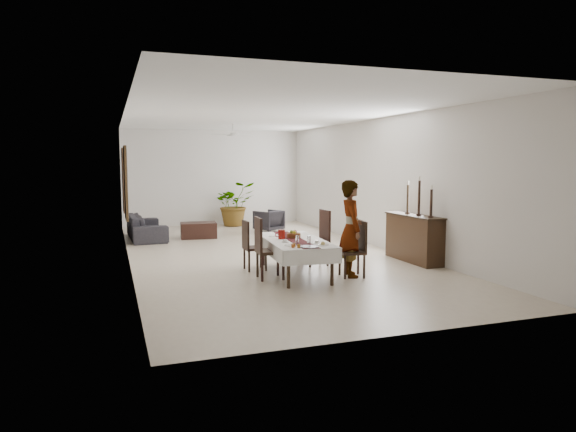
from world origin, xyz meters
The scene contains 87 objects.
floor centered at (0.00, 0.00, 0.00)m, with size 6.00×12.00×0.00m, color beige.
ceiling centered at (0.00, 0.00, 3.20)m, with size 6.00×12.00×0.02m, color white.
wall_back centered at (0.00, 6.00, 1.60)m, with size 6.00×0.02×3.20m, color silver.
wall_front centered at (0.00, -6.00, 1.60)m, with size 6.00×0.02×3.20m, color silver.
wall_left centered at (-3.00, 0.00, 1.60)m, with size 0.02×12.00×3.20m, color silver.
wall_right centered at (3.00, 0.00, 1.60)m, with size 0.02×12.00×3.20m, color silver.
dining_table_top centered at (-0.08, -2.35, 0.64)m, with size 0.88×2.12×0.04m, color black.
table_leg_fl centered at (-0.54, -3.32, 0.31)m, with size 0.06×0.06×0.62m, color black.
table_leg_fr centered at (0.23, -3.38, 0.31)m, with size 0.06×0.06×0.62m, color black.
table_leg_bl centered at (-0.39, -1.31, 0.31)m, with size 0.06×0.06×0.62m, color black.
table_leg_br centered at (0.38, -1.37, 0.31)m, with size 0.06×0.06×0.62m, color black.
tablecloth_top centered at (-0.08, -2.35, 0.67)m, with size 1.04×2.28×0.01m, color white.
tablecloth_drape_left centered at (-0.60, -2.31, 0.54)m, with size 0.01×2.28×0.26m, color silver.
tablecloth_drape_right centered at (0.43, -2.38, 0.54)m, with size 0.01×2.28×0.26m, color silver.
tablecloth_drape_near centered at (-0.17, -3.48, 0.54)m, with size 1.04×0.01×0.26m, color white.
tablecloth_drape_far centered at (0.00, -1.21, 0.54)m, with size 1.04×0.01×0.26m, color white.
table_runner centered at (-0.08, -2.35, 0.67)m, with size 0.31×2.21×0.00m, color #54181A.
red_pitcher centered at (-0.29, -2.20, 0.76)m, with size 0.13×0.13×0.18m, color maroon.
pitcher_handle centered at (-0.37, -2.19, 0.76)m, with size 0.11×0.11×0.02m, color maroon.
wine_glass_near centered at (-0.02, -2.93, 0.75)m, with size 0.06×0.06×0.15m, color silver.
wine_glass_mid centered at (-0.21, -2.82, 0.75)m, with size 0.06×0.06×0.15m, color white.
teacup_right centered at (0.14, -2.89, 0.70)m, with size 0.08×0.08×0.05m, color white.
saucer_right centered at (0.14, -2.89, 0.68)m, with size 0.13×0.13×0.01m, color silver.
teacup_left centered at (-0.37, -2.63, 0.70)m, with size 0.08×0.08×0.05m, color white.
saucer_left centered at (-0.37, -2.63, 0.68)m, with size 0.13×0.13×0.01m, color white.
plate_near_right centered at (0.15, -3.16, 0.68)m, with size 0.21×0.21×0.01m, color white.
bread_near_right centered at (0.15, -3.16, 0.70)m, with size 0.08×0.08×0.08m, color tan.
plate_near_left centered at (-0.40, -2.99, 0.68)m, with size 0.21×0.21×0.01m, color white.
plate_far_left centered at (-0.33, -1.84, 0.68)m, with size 0.21×0.21×0.01m, color white.
serving_tray centered at (-0.15, -3.27, 0.68)m, with size 0.32×0.32×0.02m, color #414146.
jam_jar_a centered at (-0.35, -3.28, 0.70)m, with size 0.06×0.06×0.07m, color brown.
jam_jar_b centered at (-0.43, -3.22, 0.70)m, with size 0.06×0.06×0.07m, color #9C4816.
jam_jar_c centered at (-0.38, -3.14, 0.70)m, with size 0.06×0.06×0.07m, color #955015.
fruit_basket centered at (-0.02, -2.13, 0.72)m, with size 0.26×0.26×0.09m, color brown.
fruit_red centered at (0.01, -2.11, 0.78)m, with size 0.08×0.08×0.08m, color maroon.
fruit_green centered at (-0.06, -2.10, 0.78)m, with size 0.07×0.07×0.07m, color #597824.
fruit_yellow centered at (-0.03, -2.17, 0.78)m, with size 0.07×0.07×0.07m, color gold.
chair_right_near_seat centered at (0.86, -2.87, 0.46)m, with size 0.44×0.44×0.05m, color black.
chair_right_near_leg_fl centered at (1.01, -3.08, 0.22)m, with size 0.04×0.04×0.44m, color black.
chair_right_near_leg_fr centered at (1.07, -2.72, 0.22)m, with size 0.04×0.04×0.44m, color black.
chair_right_near_leg_bl centered at (0.65, -3.02, 0.22)m, with size 0.04×0.04×0.44m, color black.
chair_right_near_leg_br centered at (0.71, -2.66, 0.22)m, with size 0.04×0.04×0.44m, color black.
chair_right_near_back centered at (1.06, -2.90, 0.76)m, with size 0.44×0.04×0.56m, color black.
chair_right_far_seat centered at (0.63, -1.62, 0.50)m, with size 0.48×0.48×0.05m, color black.
chair_right_far_leg_fl centered at (0.83, -1.81, 0.24)m, with size 0.05×0.05×0.48m, color black.
chair_right_far_leg_fr centered at (0.82, -1.42, 0.24)m, with size 0.05×0.05×0.48m, color black.
chair_right_far_leg_bl centered at (0.44, -1.82, 0.24)m, with size 0.05×0.05×0.48m, color black.
chair_right_far_leg_br centered at (0.43, -1.43, 0.24)m, with size 0.05×0.05×0.48m, color black.
chair_right_far_back centered at (0.85, -1.61, 0.83)m, with size 0.48×0.04×0.61m, color black.
chair_left_near_seat centered at (-0.62, -2.52, 0.50)m, with size 0.48×0.48×0.05m, color black.
chair_left_near_leg_fl centered at (-0.80, -2.31, 0.24)m, with size 0.05×0.05×0.47m, color black.
chair_left_near_leg_fr centered at (-0.83, -2.70, 0.24)m, with size 0.05×0.05×0.47m, color black.
chair_left_near_leg_bl centered at (-0.41, -2.34, 0.24)m, with size 0.05×0.05×0.47m, color black.
chair_left_near_leg_br centered at (-0.44, -2.73, 0.24)m, with size 0.05×0.05×0.47m, color black.
chair_left_near_back centered at (-0.84, -2.51, 0.83)m, with size 0.48×0.04×0.61m, color black.
chair_left_far_seat centered at (-0.68, -1.70, 0.44)m, with size 0.42×0.42×0.05m, color black.
chair_left_far_leg_fl centered at (-0.85, -1.53, 0.21)m, with size 0.04×0.04×0.41m, color black.
chair_left_far_leg_fr centered at (-0.85, -1.87, 0.21)m, with size 0.04×0.04×0.41m, color black.
chair_left_far_leg_bl centered at (-0.51, -1.52, 0.21)m, with size 0.04×0.04×0.41m, color black.
chair_left_far_leg_br centered at (-0.50, -1.86, 0.21)m, with size 0.04×0.04×0.41m, color black.
chair_left_far_back centered at (-0.87, -1.70, 0.72)m, with size 0.42×0.04×0.53m, color black.
woman centered at (0.86, -2.82, 0.90)m, with size 0.65×0.43×1.79m, color #96989E.
sideboard_body centered at (2.78, -1.95, 0.49)m, with size 0.43×1.62×0.97m, color black.
sideboard_top centered at (2.78, -1.95, 0.99)m, with size 0.47×1.68×0.03m, color black.
candlestick_near_base centered at (2.78, -2.54, 1.02)m, with size 0.11×0.11×0.03m, color black.
candlestick_near_shaft centered at (2.78, -2.54, 1.31)m, with size 0.05×0.05×0.54m, color black.
candlestick_near_candle centered at (2.78, -2.54, 1.62)m, with size 0.04×0.04×0.09m, color silver.
candlestick_mid_base centered at (2.78, -2.11, 1.02)m, with size 0.11×0.11×0.03m, color black.
candlestick_mid_shaft centered at (2.78, -2.11, 1.39)m, with size 0.05×0.05×0.70m, color black.
candlestick_mid_candle centered at (2.78, -2.11, 1.78)m, with size 0.04×0.04×0.09m, color silver.
candlestick_far_base centered at (2.78, -1.68, 1.02)m, with size 0.11×0.11×0.03m, color black.
candlestick_far_shaft centered at (2.78, -1.68, 1.33)m, with size 0.05×0.05×0.59m, color black.
candlestick_far_candle centered at (2.78, -1.68, 1.67)m, with size 0.04×0.04×0.09m, color beige.
sofa centered at (-2.41, 3.30, 0.33)m, with size 2.29×0.90×0.67m, color #2B282E.
armchair centered at (1.24, 3.64, 0.33)m, with size 0.71×0.73×0.66m, color #272429.
coffee_table centered at (-1.03, 2.98, 0.22)m, with size 0.98×0.65×0.44m, color black.
potted_plant centered at (0.58, 5.37, 0.74)m, with size 1.33×1.15×1.47m, color #2E5020.
mirror_frame_near centered at (-2.96, 2.20, 1.60)m, with size 0.06×1.05×1.85m, color black.
mirror_glass_near centered at (-2.92, 2.20, 1.60)m, with size 0.01×0.90×1.70m, color silver.
mirror_frame_far centered at (-2.96, 4.30, 1.60)m, with size 0.06×1.05×1.85m, color black.
mirror_glass_far centered at (-2.92, 4.30, 1.60)m, with size 0.01×0.90×1.70m, color silver.
fan_rod centered at (0.00, 3.00, 3.10)m, with size 0.04×0.04×0.20m, color silver.
fan_hub centered at (0.00, 3.00, 2.90)m, with size 0.16×0.16×0.08m, color silver.
fan_blade_n centered at (0.00, 3.35, 2.90)m, with size 0.10×0.55×0.01m, color silver.
fan_blade_s centered at (0.00, 2.65, 2.90)m, with size 0.10×0.55×0.01m, color white.
fan_blade_e centered at (0.35, 3.00, 2.90)m, with size 0.55×0.10×0.01m, color white.
fan_blade_w centered at (-0.35, 3.00, 2.90)m, with size 0.55×0.10×0.01m, color beige.
Camera 1 is at (-3.34, -11.33, 2.12)m, focal length 32.00 mm.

